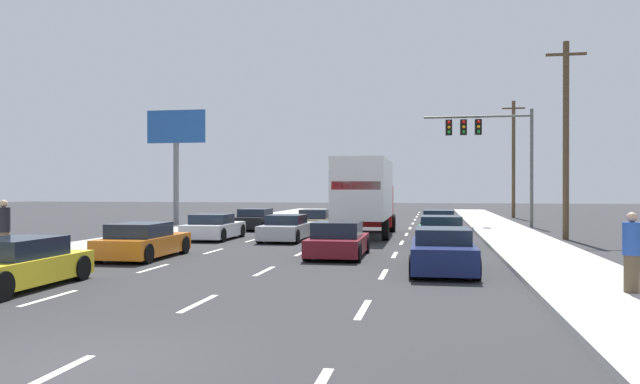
{
  "coord_description": "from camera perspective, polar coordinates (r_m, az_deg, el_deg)",
  "views": [
    {
      "loc": [
        4.74,
        -7.31,
        2.36
      ],
      "look_at": [
        -0.33,
        20.1,
        2.21
      ],
      "focal_mm": 34.3,
      "sensor_mm": 36.0,
      "label": 1
    }
  ],
  "objects": [
    {
      "name": "pedestrian_mid_block",
      "position": [
        21.32,
        -27.42,
        -3.16
      ],
      "size": [
        0.38,
        0.38,
        1.88
      ],
      "color": "brown",
      "rests_on": "sidewalk_left"
    },
    {
      "name": "sidewalk_left",
      "position": [
        30.44,
        -15.43,
        -4.02
      ],
      "size": [
        3.16,
        80.0,
        0.14
      ],
      "primitive_type": "cube",
      "color": "#B2AFA8",
      "rests_on": "ground_plane"
    },
    {
      "name": "car_tan",
      "position": [
        34.47,
        -0.41,
        -2.73
      ],
      "size": [
        1.86,
        4.13,
        1.2
      ],
      "color": "tan",
      "rests_on": "ground_plane"
    },
    {
      "name": "car_orange",
      "position": [
        21.6,
        -16.2,
        -4.48
      ],
      "size": [
        1.95,
        4.19,
        1.21
      ],
      "color": "orange",
      "rests_on": "ground_plane"
    },
    {
      "name": "utility_pole_far",
      "position": [
        52.23,
        17.61,
        3.07
      ],
      "size": [
        1.8,
        0.28,
        9.52
      ],
      "color": "brown",
      "rests_on": "ground_plane"
    },
    {
      "name": "car_navy",
      "position": [
        17.88,
        11.36,
        -5.44
      ],
      "size": [
        1.88,
        4.61,
        1.24
      ],
      "color": "#141E4C",
      "rests_on": "ground_plane"
    },
    {
      "name": "ground_plane",
      "position": [
        32.74,
        2.14,
        -3.83
      ],
      "size": [
        140.0,
        140.0,
        0.0
      ],
      "primitive_type": "plane",
      "color": "#2B2B2D"
    },
    {
      "name": "pedestrian_near_corner",
      "position": [
        14.71,
        27.08,
        -5.04
      ],
      "size": [
        0.38,
        0.38,
        1.72
      ],
      "color": "brown",
      "rests_on": "sidewalk_right"
    },
    {
      "name": "car_yellow",
      "position": [
        16.15,
        -26.6,
        -6.12
      ],
      "size": [
        1.87,
        4.16,
        1.2
      ],
      "color": "yellow",
      "rests_on": "ground_plane"
    },
    {
      "name": "utility_pole_mid",
      "position": [
        30.71,
        21.96,
        4.74
      ],
      "size": [
        1.8,
        0.28,
        9.21
      ],
      "color": "brown",
      "rests_on": "ground_plane"
    },
    {
      "name": "car_black",
      "position": [
        35.61,
        -5.96,
        -2.6
      ],
      "size": [
        1.91,
        4.56,
        1.21
      ],
      "color": "black",
      "rests_on": "ground_plane"
    },
    {
      "name": "car_green",
      "position": [
        26.04,
        11.2,
        -3.63
      ],
      "size": [
        2.02,
        4.16,
        1.23
      ],
      "color": "#196B38",
      "rests_on": "ground_plane"
    },
    {
      "name": "car_maroon",
      "position": [
        21.19,
        1.7,
        -4.58
      ],
      "size": [
        1.92,
        4.05,
        1.23
      ],
      "color": "maroon",
      "rests_on": "ground_plane"
    },
    {
      "name": "box_truck",
      "position": [
        30.25,
        4.26,
        -0.07
      ],
      "size": [
        2.62,
        8.59,
        3.77
      ],
      "color": "white",
      "rests_on": "ground_plane"
    },
    {
      "name": "sidewalk_right",
      "position": [
        27.66,
        18.39,
        -4.46
      ],
      "size": [
        3.16,
        80.0,
        0.14
      ],
      "primitive_type": "cube",
      "color": "#B2AFA8",
      "rests_on": "ground_plane"
    },
    {
      "name": "car_silver",
      "position": [
        27.93,
        -3.09,
        -3.42
      ],
      "size": [
        1.84,
        4.5,
        1.18
      ],
      "color": "#B7BABF",
      "rests_on": "ground_plane"
    },
    {
      "name": "car_gray",
      "position": [
        33.47,
        10.99,
        -2.78
      ],
      "size": [
        1.9,
        4.01,
        1.22
      ],
      "color": "slate",
      "rests_on": "ground_plane"
    },
    {
      "name": "traffic_signal_mast",
      "position": [
        39.43,
        14.91,
        5.03
      ],
      "size": [
        6.63,
        0.69,
        7.27
      ],
      "color": "#595B56",
      "rests_on": "ground_plane"
    },
    {
      "name": "lane_markings",
      "position": [
        32.3,
        2.03,
        -3.88
      ],
      "size": [
        6.94,
        62.0,
        0.01
      ],
      "color": "silver",
      "rests_on": "ground_plane"
    },
    {
      "name": "roadside_billboard",
      "position": [
        41.65,
        -13.28,
        4.48
      ],
      "size": [
        4.02,
        0.36,
        7.57
      ],
      "color": "slate",
      "rests_on": "ground_plane"
    },
    {
      "name": "car_white",
      "position": [
        28.87,
        -9.89,
        -3.31
      ],
      "size": [
        2.03,
        4.07,
        1.19
      ],
      "color": "white",
      "rests_on": "ground_plane"
    }
  ]
}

